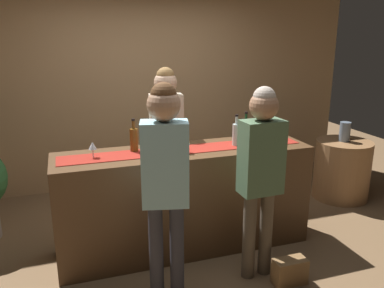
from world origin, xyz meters
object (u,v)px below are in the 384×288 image
(handbag, at_px, (290,271))
(wine_bottle_green, at_px, (246,131))
(wine_bottle_amber, at_px, (134,139))
(wine_glass_mid_counter, at_px, (93,146))
(vase_on_side_table, at_px, (345,132))
(customer_browsing, at_px, (165,171))
(customer_sipping, at_px, (261,165))
(wine_bottle_clear, at_px, (236,134))
(round_side_table, at_px, (342,170))
(wine_glass_near_customer, at_px, (186,142))
(bartender, at_px, (166,129))

(handbag, bearing_deg, wine_bottle_green, 89.74)
(wine_bottle_amber, bearing_deg, wine_bottle_green, -1.31)
(wine_glass_mid_counter, bearing_deg, handbag, -30.62)
(vase_on_side_table, bearing_deg, customer_browsing, -154.80)
(wine_bottle_amber, relative_size, vase_on_side_table, 1.26)
(customer_sipping, distance_m, customer_browsing, 0.81)
(wine_bottle_green, distance_m, wine_bottle_clear, 0.17)
(round_side_table, bearing_deg, customer_sipping, -147.01)
(wine_bottle_green, distance_m, handbag, 1.35)
(wine_bottle_green, bearing_deg, vase_on_side_table, 16.43)
(wine_bottle_green, height_order, handbag, wine_bottle_green)
(handbag, bearing_deg, customer_browsing, 170.65)
(wine_bottle_clear, xyz_separation_m, customer_sipping, (-0.07, -0.62, -0.10))
(wine_glass_mid_counter, height_order, handbag, wine_glass_mid_counter)
(wine_bottle_clear, bearing_deg, handbag, -80.63)
(round_side_table, xyz_separation_m, vase_on_side_table, (-0.01, 0.01, 0.49))
(round_side_table, bearing_deg, wine_glass_mid_counter, -170.51)
(wine_bottle_green, xyz_separation_m, customer_browsing, (-1.01, -0.76, -0.05))
(vase_on_side_table, xyz_separation_m, handbag, (-1.59, -1.39, -0.75))
(wine_bottle_green, relative_size, handbag, 1.08)
(wine_glass_near_customer, distance_m, customer_sipping, 0.71)
(customer_browsing, height_order, vase_on_side_table, customer_browsing)
(customer_sipping, distance_m, handbag, 0.94)
(handbag, bearing_deg, wine_bottle_amber, 139.11)
(bartender, relative_size, vase_on_side_table, 7.08)
(wine_bottle_amber, relative_size, bartender, 0.18)
(bartender, bearing_deg, wine_bottle_clear, 138.10)
(customer_browsing, bearing_deg, wine_glass_mid_counter, 136.68)
(round_side_table, relative_size, handbag, 2.64)
(wine_bottle_clear, bearing_deg, customer_sipping, -96.09)
(wine_glass_mid_counter, relative_size, customer_sipping, 0.09)
(wine_glass_mid_counter, distance_m, vase_on_side_table, 3.11)
(wine_bottle_clear, relative_size, wine_glass_near_customer, 2.10)
(wine_bottle_clear, xyz_separation_m, handbag, (0.14, -0.83, -0.99))
(vase_on_side_table, bearing_deg, bartender, 178.98)
(wine_glass_near_customer, relative_size, handbag, 0.51)
(wine_bottle_green, xyz_separation_m, wine_bottle_clear, (-0.14, -0.09, 0.00))
(wine_bottle_amber, bearing_deg, customer_sipping, -39.71)
(wine_bottle_green, distance_m, vase_on_side_table, 1.67)
(wine_glass_near_customer, xyz_separation_m, handbag, (0.66, -0.75, -0.98))
(vase_on_side_table, bearing_deg, wine_glass_near_customer, -164.09)
(bartender, xyz_separation_m, customer_sipping, (0.46, -1.22, -0.05))
(customer_browsing, bearing_deg, round_side_table, 38.62)
(wine_bottle_amber, relative_size, customer_browsing, 0.18)
(wine_glass_mid_counter, xyz_separation_m, vase_on_side_table, (3.06, 0.52, -0.23))
(wine_glass_near_customer, bearing_deg, handbag, -48.48)
(customer_sipping, height_order, round_side_table, customer_sipping)
(wine_bottle_clear, distance_m, wine_bottle_amber, 0.96)
(wine_glass_mid_counter, relative_size, handbag, 0.51)
(customer_sipping, distance_m, round_side_table, 2.24)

